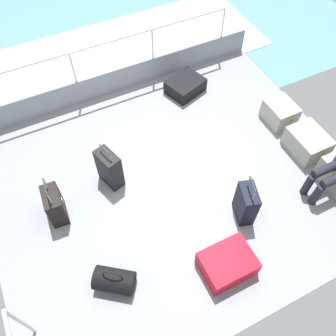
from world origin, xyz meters
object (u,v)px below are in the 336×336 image
at_px(cargo_crate_1, 307,142).
at_px(suitcase_1, 246,204).
at_px(cargo_crate_0, 280,113).
at_px(suitcase_2, 185,86).
at_px(suitcase_3, 109,168).
at_px(suitcase_4, 55,205).
at_px(duffel_bag, 114,280).
at_px(suitcase_0, 227,264).

distance_m(cargo_crate_1, suitcase_1, 1.59).
distance_m(cargo_crate_0, suitcase_2, 1.68).
xyz_separation_m(suitcase_1, suitcase_2, (-2.53, 0.44, -0.17)).
bearing_deg(suitcase_3, suitcase_1, 47.02).
bearing_deg(suitcase_2, suitcase_4, -62.41).
height_order(cargo_crate_1, suitcase_3, suitcase_3).
bearing_deg(duffel_bag, cargo_crate_1, 100.89).
distance_m(suitcase_2, suitcase_3, 2.23).
bearing_deg(suitcase_4, cargo_crate_0, 91.78).
distance_m(suitcase_0, suitcase_2, 3.26).
xyz_separation_m(suitcase_3, suitcase_4, (0.21, -0.86, -0.05)).
bearing_deg(duffel_bag, suitcase_2, 138.31).
bearing_deg(suitcase_0, suitcase_1, 132.14).
bearing_deg(cargo_crate_1, suitcase_2, -152.21).
relative_size(cargo_crate_0, suitcase_1, 0.69).
bearing_deg(suitcase_3, cargo_crate_0, 88.27).
bearing_deg(suitcase_3, suitcase_4, -76.49).
bearing_deg(cargo_crate_1, suitcase_1, -70.48).
bearing_deg(suitcase_2, suitcase_3, -56.88).
relative_size(cargo_crate_1, duffel_bag, 1.14).
height_order(cargo_crate_1, suitcase_1, suitcase_1).
distance_m(cargo_crate_0, cargo_crate_1, 0.70).
distance_m(suitcase_1, duffel_bag, 1.94).
xyz_separation_m(cargo_crate_0, cargo_crate_1, (0.70, -0.01, 0.00)).
distance_m(cargo_crate_0, suitcase_0, 2.76).
relative_size(suitcase_0, duffel_bag, 1.15).
xyz_separation_m(suitcase_1, suitcase_3, (-1.32, -1.42, 0.01)).
distance_m(suitcase_3, suitcase_4, 0.88).
bearing_deg(duffel_bag, suitcase_0, 72.45).
height_order(suitcase_1, suitcase_4, suitcase_1).
bearing_deg(suitcase_2, duffel_bag, -41.69).
distance_m(cargo_crate_0, duffel_bag, 3.69).
relative_size(suitcase_1, suitcase_3, 1.04).
bearing_deg(suitcase_4, suitcase_2, 117.59).
bearing_deg(cargo_crate_0, cargo_crate_1, -0.44).
distance_m(suitcase_0, duffel_bag, 1.39).
relative_size(cargo_crate_0, cargo_crate_1, 0.83).
bearing_deg(suitcase_4, duffel_bag, 15.42).
relative_size(cargo_crate_1, suitcase_3, 0.86).
bearing_deg(cargo_crate_1, suitcase_0, -62.85).
distance_m(cargo_crate_0, suitcase_3, 2.93).
distance_m(suitcase_0, suitcase_4, 2.36).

